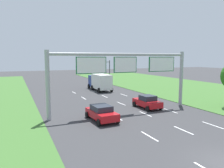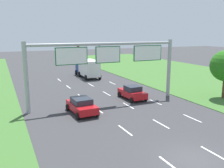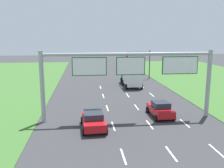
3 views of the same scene
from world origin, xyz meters
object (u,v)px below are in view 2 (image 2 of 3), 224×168
Objects in this scene: car_lead_silver at (82,105)px; sign_gantry at (108,59)px; traffic_light_mast at (91,52)px; box_truck at (87,68)px; car_near_red at (132,92)px.

sign_gantry reaches higher than car_lead_silver.
box_truck is at bearing -114.29° from traffic_light_mast.
box_truck is 1.30× the size of traffic_light_mast.
car_near_red is 0.73× the size of traffic_light_mast.
car_near_red is 23.23m from traffic_light_mast.
car_near_red is at bearing -97.30° from traffic_light_mast.
sign_gantry reaches higher than traffic_light_mast.
traffic_light_mast reaches higher than car_near_red.
box_truck reaches higher than car_lead_silver.
traffic_light_mast is (6.18, 23.21, -1.09)m from sign_gantry.
sign_gantry is (-3.20, -16.62, 3.27)m from box_truck.
box_truck is 7.55m from traffic_light_mast.
sign_gantry reaches higher than box_truck.
sign_gantry reaches higher than car_near_red.
car_lead_silver is at bearing -161.50° from car_near_red.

